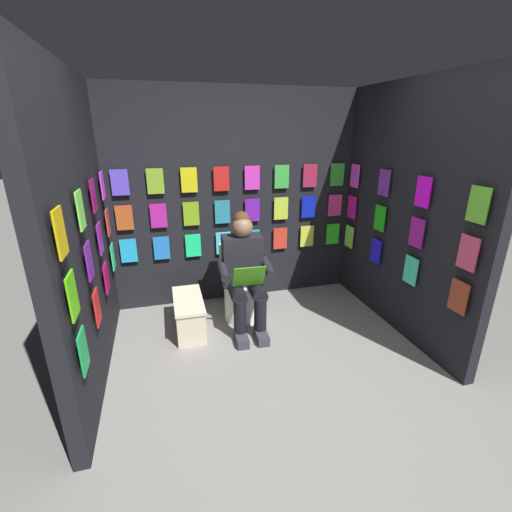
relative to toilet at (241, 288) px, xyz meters
name	(u,v)px	position (x,y,z in m)	size (l,w,h in m)	color
ground_plane	(303,421)	(-0.07, 1.61, -0.33)	(30.00, 30.00, 0.00)	gray
display_wall_back	(236,200)	(-0.07, -0.51, 0.86)	(2.88, 0.14, 2.38)	black
display_wall_left	(406,213)	(-1.51, 0.57, 0.86)	(0.14, 2.08, 2.38)	black
display_wall_right	(81,235)	(1.36, 0.57, 0.86)	(0.14, 2.08, 2.38)	black
toilet	(241,288)	(0.00, 0.00, 0.00)	(0.41, 0.56, 0.77)	white
person_reading	(245,272)	(0.01, 0.23, 0.27)	(0.54, 0.69, 1.19)	black
comic_longbox_near	(189,314)	(0.58, 0.17, -0.15)	(0.29, 0.67, 0.35)	beige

